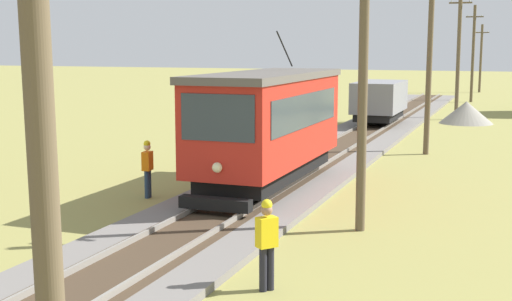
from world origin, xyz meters
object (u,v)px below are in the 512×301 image
Objects in this scene: red_tram at (268,124)px; gravel_pile at (466,112)px; utility_pole_mid at (429,62)px; utility_pole_distant at (473,53)px; second_worker at (148,166)px; utility_pole_horizon at (481,58)px; utility_pole_near_tram at (363,84)px; utility_pole_far at (459,52)px; track_worker at (267,241)px; utility_pole_foreground at (43,169)px; freight_car at (380,100)px.

red_tram is 2.67× the size of gravel_pile.
utility_pole_distant is at bearing 90.00° from utility_pole_mid.
second_worker is (-3.16, -2.15, -1.21)m from red_tram.
utility_pole_horizon is (3.77, 53.06, 1.29)m from red_tram.
utility_pole_near_tram is at bearing -44.35° from red_tram.
utility_pole_mid is 4.32× the size of second_worker.
utility_pole_distant is at bearing 90.00° from utility_pole_far.
track_worker and second_worker have the same top height.
utility_pole_far reaches higher than utility_pole_foreground.
utility_pole_foreground is 2.22× the size of gravel_pile.
utility_pole_foreground is 3.98× the size of second_worker.
utility_pole_foreground is 0.98× the size of utility_pole_near_tram.
utility_pole_near_tram is at bearing -90.00° from utility_pole_horizon.
utility_pole_near_tram is at bearing -91.64° from gravel_pile.
gravel_pile is at bearing -70.18° from utility_pole_far.
utility_pole_mid is 18.72m from track_worker.
utility_pole_foreground is 25.93m from utility_pole_mid.
track_worker is at bearing -53.02° from second_worker.
utility_pole_foreground is (3.77, -16.07, 1.46)m from red_tram.
freight_car is 0.77× the size of utility_pole_horizon.
red_tram is 4.79× the size of second_worker.
utility_pole_near_tram reaches higher than freight_car.
utility_pole_far is at bearing -90.00° from utility_pole_distant.
gravel_pile is at bearing 78.81° from red_tram.
utility_pole_foreground is 55.99m from utility_pole_distant.
second_worker is at bearing -7.23° from track_worker.
utility_pole_near_tram is 0.87× the size of utility_pole_far.
red_tram is 25.37m from utility_pole_far.
track_worker is at bearing -70.63° from red_tram.
gravel_pile is (4.53, 3.88, -0.89)m from freight_car.
freight_car is at bearing 112.39° from utility_pole_mid.
utility_pole_near_tram is 0.91× the size of utility_pole_distant.
track_worker is at bearing -90.69° from utility_pole_horizon.
utility_pole_foreground is 7.95m from track_worker.
red_tram is 1.64× the size of freight_car.
utility_pole_foreground is at bearing -90.00° from utility_pole_horizon.
utility_pole_mid is at bearing -90.00° from utility_pole_distant.
freight_car is 0.63× the size of utility_pole_far.
utility_pole_near_tram is 28.70m from utility_pole_far.
utility_pole_mid is at bearing -53.31° from track_worker.
freight_car is 1.63× the size of gravel_pile.
track_worker is (-0.74, 7.45, -2.66)m from utility_pole_foreground.
utility_pole_near_tram is at bearing 90.00° from utility_pole_foreground.
utility_pole_far is 4.64× the size of track_worker.
utility_pole_mid reaches higher than second_worker.
second_worker is at bearing -98.50° from freight_car.
track_worker is 8.95m from second_worker.
utility_pole_near_tram is at bearing -19.25° from second_worker.
utility_pole_horizon is at bearing 90.00° from utility_pole_far.
freight_car is at bearing 90.01° from red_tram.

